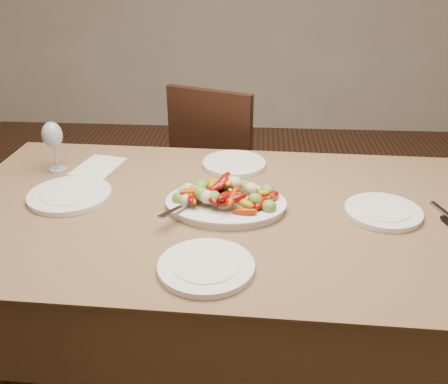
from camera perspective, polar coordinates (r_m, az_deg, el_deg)
floor at (r=2.09m, az=4.56°, el=-20.98°), size 6.00×6.00×0.00m
dining_table at (r=1.86m, az=0.00°, el=-12.25°), size 1.87×1.10×0.76m
chair_far at (r=2.61m, az=0.23°, el=2.49°), size 0.54×0.54×0.95m
serving_platter at (r=1.64m, az=0.21°, el=-1.55°), size 0.39×0.30×0.02m
roasted_vegetables at (r=1.61m, az=0.21°, el=0.23°), size 0.32×0.22×0.09m
serving_spoon at (r=1.59m, az=-2.25°, el=-0.90°), size 0.27×0.19×0.03m
plate_left at (r=1.79m, az=-17.22°, el=-0.36°), size 0.28×0.28×0.02m
plate_right at (r=1.69m, az=17.72°, el=-2.19°), size 0.24×0.24×0.02m
plate_far at (r=1.95m, az=1.16°, el=3.23°), size 0.25×0.25×0.02m
plate_near at (r=1.35m, az=-2.06°, el=-8.57°), size 0.26×0.26×0.02m
wine_glass at (r=1.99m, az=-18.87°, el=5.08°), size 0.08×0.08×0.20m
menu_card at (r=2.01m, az=-14.18°, el=2.85°), size 0.19×0.24×0.00m
table_knife at (r=1.73m, az=24.08°, el=-2.73°), size 0.07×0.20×0.01m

